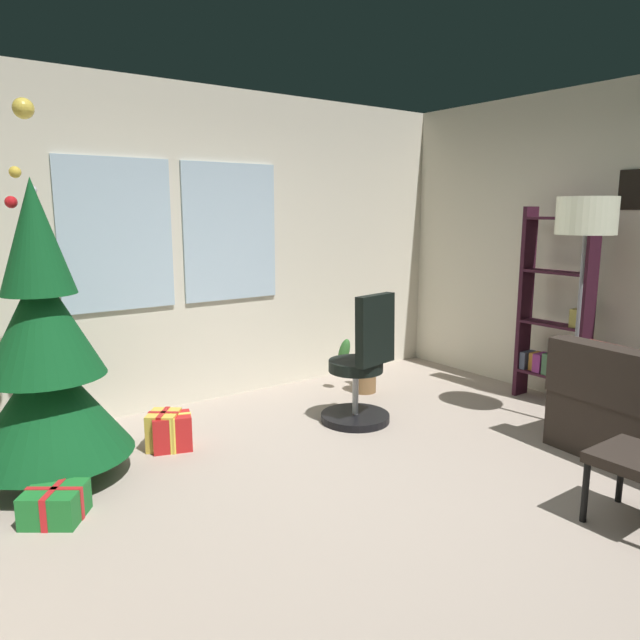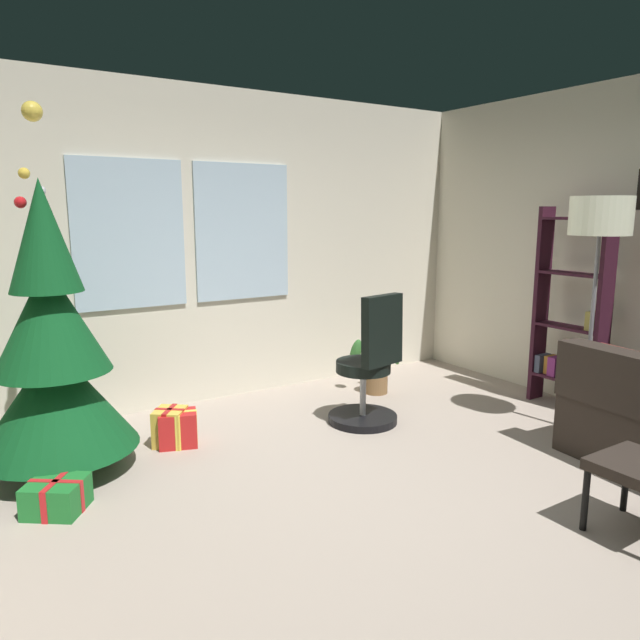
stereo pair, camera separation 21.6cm
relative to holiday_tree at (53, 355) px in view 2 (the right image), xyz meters
name	(u,v)px [view 2 (the right image)]	position (x,y,z in m)	size (l,w,h in m)	color
ground_plane	(417,516)	(1.63, -1.65, -0.83)	(5.03, 5.06, 0.10)	#A69688
wall_back_with_windows	(226,247)	(1.62, 0.92, 0.59)	(5.03, 0.12, 2.74)	beige
holiday_tree	(53,355)	(0.00, 0.00, 0.00)	(1.00, 1.00, 2.33)	#4C331E
gift_box_red	(178,429)	(0.79, -0.01, -0.66)	(0.32, 0.29, 0.26)	red
gift_box_green	(57,496)	(-0.12, -0.56, -0.69)	(0.41, 0.41, 0.19)	#1E722D
gift_box_gold	(170,427)	(0.75, 0.04, -0.65)	(0.31, 0.31, 0.28)	gold
office_chair	(369,374)	(2.23, -0.40, -0.37)	(0.56, 0.56, 1.06)	black
bookshelf	(571,323)	(3.93, -1.00, -0.04)	(0.18, 0.64, 1.73)	#321220
floor_lamp	(600,228)	(3.53, -1.45, 0.78)	(0.44, 0.44, 1.80)	slate
potted_plant	(378,366)	(2.82, 0.23, -0.53)	(0.49, 0.35, 0.67)	brown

